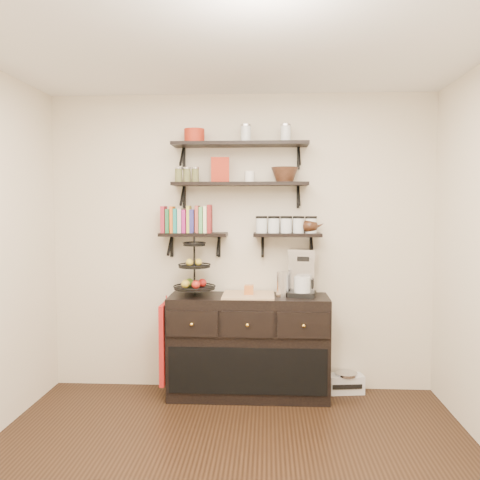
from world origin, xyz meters
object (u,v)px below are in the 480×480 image
(sideboard, at_px, (248,346))
(coffee_maker, at_px, (302,273))
(radio, at_px, (346,383))
(fruit_stand, at_px, (195,275))

(sideboard, xyz_separation_m, coffee_maker, (0.47, 0.03, 0.65))
(coffee_maker, relative_size, radio, 1.28)
(fruit_stand, bearing_deg, sideboard, -0.48)
(sideboard, bearing_deg, coffee_maker, 3.47)
(coffee_maker, xyz_separation_m, radio, (0.41, 0.10, -1.01))
(sideboard, height_order, coffee_maker, coffee_maker)
(sideboard, relative_size, coffee_maker, 3.35)
(fruit_stand, distance_m, coffee_maker, 0.94)
(fruit_stand, height_order, radio, fruit_stand)
(sideboard, relative_size, fruit_stand, 2.62)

